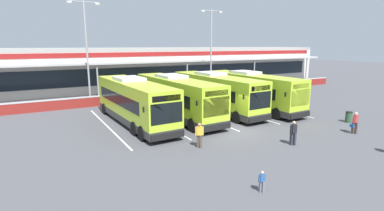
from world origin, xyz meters
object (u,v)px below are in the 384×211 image
at_px(coach_bus_left_centre, 177,98).
at_px(litter_bin, 349,117).
at_px(coach_bus_right_centre, 251,91).
at_px(pedestrian_in_dark_coat, 199,134).
at_px(pedestrian_approaching_bus, 293,132).
at_px(lamp_post_west, 87,46).
at_px(coach_bus_leftmost, 134,102).
at_px(pedestrian_with_handbag, 355,122).
at_px(lamp_post_centre, 211,46).
at_px(pedestrian_child, 262,181).
at_px(coach_bus_centre, 216,93).

height_order(coach_bus_left_centre, litter_bin, coach_bus_left_centre).
bearing_deg(coach_bus_left_centre, coach_bus_right_centre, -2.71).
bearing_deg(pedestrian_in_dark_coat, pedestrian_approaching_bus, -24.85).
bearing_deg(lamp_post_west, coach_bus_leftmost, -81.67).
xyz_separation_m(coach_bus_left_centre, pedestrian_with_handbag, (9.17, -10.91, -0.93)).
bearing_deg(pedestrian_in_dark_coat, lamp_post_west, 99.98).
bearing_deg(coach_bus_left_centre, lamp_post_west, 117.87).
distance_m(coach_bus_right_centre, pedestrian_approaching_bus, 11.30).
bearing_deg(lamp_post_west, lamp_post_centre, 0.89).
bearing_deg(pedestrian_with_handbag, pedestrian_in_dark_coat, 165.27).
relative_size(pedestrian_child, lamp_post_west, 0.09).
height_order(pedestrian_in_dark_coat, lamp_post_centre, lamp_post_centre).
relative_size(pedestrian_in_dark_coat, litter_bin, 1.74).
bearing_deg(coach_bus_right_centre, coach_bus_left_centre, 177.29).
xyz_separation_m(pedestrian_approaching_bus, lamp_post_west, (-8.81, 20.98, 5.42)).
relative_size(pedestrian_with_handbag, pedestrian_in_dark_coat, 1.00).
xyz_separation_m(pedestrian_child, lamp_post_west, (-2.68, 24.72, 5.75)).
distance_m(coach_bus_left_centre, lamp_post_centre, 15.77).
relative_size(coach_bus_centre, pedestrian_with_handbag, 7.56).
relative_size(pedestrian_with_handbag, lamp_post_west, 0.15).
xyz_separation_m(pedestrian_in_dark_coat, pedestrian_approaching_bus, (5.57, -2.58, 0.00)).
height_order(coach_bus_right_centre, pedestrian_with_handbag, coach_bus_right_centre).
bearing_deg(lamp_post_west, pedestrian_approaching_bus, -67.23).
bearing_deg(pedestrian_child, lamp_post_centre, 61.63).
height_order(pedestrian_approaching_bus, lamp_post_centre, lamp_post_centre).
xyz_separation_m(coach_bus_leftmost, pedestrian_approaching_bus, (7.25, -10.33, -0.91)).
relative_size(coach_bus_left_centre, lamp_post_centre, 1.11).
bearing_deg(pedestrian_in_dark_coat, litter_bin, -3.34).
bearing_deg(coach_bus_centre, pedestrian_approaching_bus, -96.37).
xyz_separation_m(coach_bus_right_centre, litter_bin, (3.60, -8.33, -1.32)).
bearing_deg(litter_bin, lamp_post_centre, 93.68).
xyz_separation_m(coach_bus_centre, pedestrian_child, (-7.33, -14.55, -1.24)).
xyz_separation_m(coach_bus_leftmost, coach_bus_centre, (8.45, 0.47, 0.00)).
xyz_separation_m(pedestrian_with_handbag, pedestrian_approaching_bus, (-5.92, 0.44, 0.02)).
xyz_separation_m(pedestrian_child, pedestrian_approaching_bus, (6.13, 3.75, 0.33)).
distance_m(pedestrian_in_dark_coat, pedestrian_approaching_bus, 6.14).
bearing_deg(coach_bus_centre, lamp_post_centre, 59.44).
xyz_separation_m(coach_bus_left_centre, coach_bus_right_centre, (8.27, -0.39, 0.00)).
relative_size(coach_bus_leftmost, coach_bus_centre, 1.00).
relative_size(coach_bus_right_centre, lamp_post_west, 1.11).
xyz_separation_m(pedestrian_with_handbag, pedestrian_in_dark_coat, (-11.48, 3.02, 0.02)).
xyz_separation_m(pedestrian_child, lamp_post_centre, (13.49, 24.98, 5.75)).
bearing_deg(pedestrian_with_handbag, litter_bin, 39.07).
distance_m(pedestrian_with_handbag, lamp_post_centre, 22.39).
distance_m(coach_bus_centre, pedestrian_with_handbag, 12.22).
relative_size(coach_bus_leftmost, pedestrian_approaching_bus, 7.56).
bearing_deg(coach_bus_left_centre, pedestrian_in_dark_coat, -106.37).
xyz_separation_m(pedestrian_in_dark_coat, lamp_post_centre, (12.93, 18.65, 5.42)).
height_order(pedestrian_with_handbag, lamp_post_west, lamp_post_west).
bearing_deg(pedestrian_approaching_bus, coach_bus_left_centre, 107.24).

